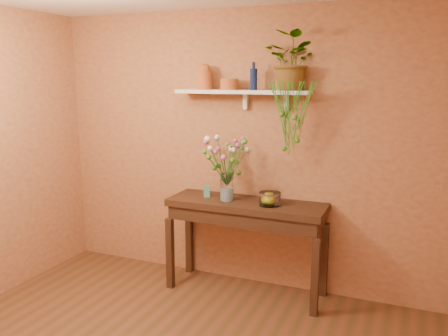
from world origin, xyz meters
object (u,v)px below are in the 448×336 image
Objects in this scene: blue_bottle at (254,79)px; glass_bowl at (270,199)px; terracotta_jug at (205,77)px; sideboard at (246,215)px; spider_plant at (293,61)px; glass_vase at (227,189)px; bouquet at (225,153)px.

blue_bottle reaches higher than glass_bowl.
terracotta_jug is at bearing 178.08° from blue_bottle.
sideboard is 2.90× the size of spider_plant.
glass_vase is (-0.56, -0.19, -1.18)m from spider_plant.
spider_plant is (0.37, 0.15, 1.42)m from sideboard.
blue_bottle is at bearing -1.92° from terracotta_jug.
terracotta_jug is 0.77m from bouquet.
sideboard is 7.51× the size of glass_bowl.
sideboard is 1.48m from spider_plant.
spider_plant is at bearing 18.54° from glass_vase.
blue_bottle is 0.73m from bouquet.
bouquet reaches higher than sideboard.
bouquet is 0.60m from glass_bowl.
terracotta_jug is at bearing 165.27° from sideboard.
terracotta_jug is 0.50m from blue_bottle.
spider_plant reaches higher than glass_bowl.
bouquet is 2.61× the size of glass_bowl.
blue_bottle is 0.49× the size of spider_plant.
spider_plant is at bearing 17.80° from bouquet.
terracotta_jug is 0.47× the size of spider_plant.
bouquet is at bearing -170.94° from sideboard.
glass_vase is at bearing -5.12° from bouquet.
blue_bottle reaches higher than glass_vase.
glass_bowl is (0.42, -0.00, -0.05)m from glass_vase.
bouquet reaches higher than glass_bowl.
spider_plant is at bearing 6.90° from blue_bottle.
blue_bottle reaches higher than bouquet.
spider_plant is 1.99× the size of glass_vase.
glass_vase is (-0.18, -0.03, 0.24)m from sideboard.
terracotta_jug is (-0.48, 0.13, 1.28)m from sideboard.
terracotta_jug reaches higher than glass_vase.
glass_vase is (0.30, -0.16, -1.04)m from terracotta_jug.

